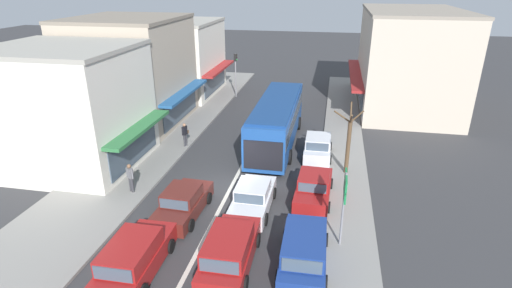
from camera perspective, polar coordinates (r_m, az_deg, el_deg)
name	(u,v)px	position (r m, az deg, el deg)	size (l,w,h in m)	color
ground_plane	(230,190)	(22.31, -3.77, -6.52)	(140.00, 140.00, 0.00)	#353538
lane_centre_line	(245,160)	(25.76, -1.53, -2.25)	(0.20, 28.00, 0.01)	silver
sidewalk_left	(159,140)	(29.56, -13.66, 0.61)	(5.20, 44.00, 0.14)	gray
kerb_right	(343,154)	(27.06, 12.34, -1.40)	(2.80, 44.00, 0.12)	gray
shopfront_corner_near	(69,108)	(26.35, -25.20, 4.64)	(8.95, 7.12, 7.34)	silver
shopfront_mid_block	(132,72)	(32.82, -17.33, 9.79)	(8.65, 8.49, 8.19)	#B2A38E
shopfront_far_end	(175,58)	(40.72, -11.50, 11.94)	(9.05, 8.38, 7.11)	silver
building_right_far	(407,59)	(38.23, 20.83, 11.24)	(8.77, 13.91, 8.41)	beige
city_bus	(277,119)	(27.43, 2.99, 3.55)	(2.78, 10.87, 3.23)	#1E4C99
wagon_queue_far_back	(230,251)	(16.60, -3.78, -14.99)	(1.99, 4.53, 1.58)	maroon
wagon_queue_gap_filler	(134,258)	(16.93, -16.98, -15.25)	(1.99, 4.53, 1.58)	maroon
sedan_adjacent_lane_trail	(183,203)	(20.08, -10.39, -8.29)	(2.00, 4.25, 1.47)	#561E19
sedan_adjacent_lane_lead	(253,198)	(20.18, -0.43, -7.71)	(1.92, 4.21, 1.47)	silver
parked_wagon_kerb_front	(304,251)	(16.70, 6.85, -14.87)	(2.01, 4.53, 1.58)	navy
parked_sedan_kerb_second	(314,188)	(21.32, 8.23, -6.18)	(2.00, 4.25, 1.47)	maroon
parked_hatchback_kerb_third	(318,147)	(26.15, 8.80, -0.44)	(1.85, 3.72, 1.54)	silver
traffic_light_downstreet	(236,68)	(38.89, -2.93, 10.81)	(0.33, 0.24, 4.20)	gray
directional_road_sign	(345,192)	(16.93, 12.57, -6.78)	(0.10, 1.40, 3.60)	gray
street_tree_right	(348,143)	(23.71, 13.05, 0.20)	(1.67, 1.83, 4.25)	brown
pedestrian_with_handbag_near	(185,133)	(27.61, -10.13, 1.55)	(0.33, 0.66, 1.63)	#333338
pedestrian_browsing_midblock	(130,176)	(22.41, -17.53, -4.40)	(0.51, 0.37, 1.63)	#333338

